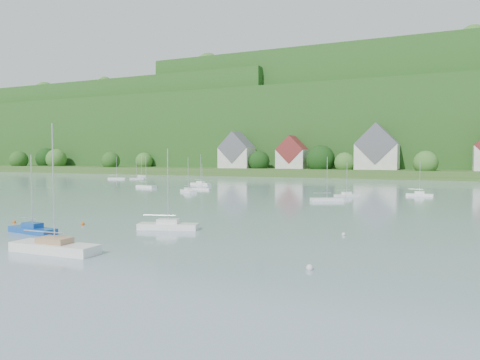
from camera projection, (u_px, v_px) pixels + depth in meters
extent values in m
cube|color=#2B4F1D|center=(368.00, 172.00, 192.19)|extent=(600.00, 60.00, 3.00)
cube|color=#1E4516|center=(390.00, 135.00, 259.49)|extent=(620.00, 160.00, 40.00)
cube|color=#1E4516|center=(154.00, 133.00, 307.38)|extent=(200.00, 120.00, 52.00)
cube|color=#1E4516|center=(408.00, 120.00, 250.41)|extent=(240.00, 130.00, 60.00)
sphere|color=#306726|center=(56.00, 159.00, 246.89)|extent=(11.19, 11.19, 11.19)
sphere|color=#306726|center=(144.00, 161.00, 228.71)|extent=(8.61, 8.61, 8.61)
sphere|color=#1F4915|center=(111.00, 161.00, 223.50)|extent=(9.03, 9.03, 9.03)
sphere|color=#306726|center=(344.00, 163.00, 180.11)|extent=(8.19, 8.19, 8.19)
sphere|color=#306726|center=(242.00, 163.00, 200.72)|extent=(6.49, 6.49, 6.49)
sphere|color=#306726|center=(426.00, 163.00, 164.25)|extent=(8.73, 8.73, 8.73)
sphere|color=black|center=(259.00, 161.00, 197.16)|extent=(9.32, 9.32, 9.32)
sphere|color=black|center=(54.00, 160.00, 256.07)|extent=(9.50, 9.50, 9.50)
sphere|color=black|center=(47.00, 159.00, 256.40)|extent=(11.91, 11.91, 11.91)
sphere|color=#1F4915|center=(19.00, 160.00, 248.50)|extent=(9.91, 9.91, 9.91)
sphere|color=black|center=(321.00, 159.00, 186.50)|extent=(11.92, 11.92, 11.92)
sphere|color=#306726|center=(165.00, 81.00, 264.86)|extent=(10.52, 10.52, 10.52)
sphere|color=#306726|center=(45.00, 92.00, 314.46)|extent=(13.75, 13.75, 13.75)
sphere|color=#1F4915|center=(245.00, 85.00, 281.76)|extent=(10.29, 10.29, 10.29)
sphere|color=black|center=(104.00, 94.00, 320.76)|extent=(10.31, 10.31, 10.31)
sphere|color=black|center=(96.00, 89.00, 292.10)|extent=(8.14, 8.14, 8.14)
sphere|color=#306726|center=(123.00, 95.00, 319.69)|extent=(7.15, 7.15, 7.15)
sphere|color=black|center=(48.00, 98.00, 342.71)|extent=(11.66, 11.66, 11.66)
sphere|color=black|center=(263.00, 82.00, 264.46)|extent=(7.18, 7.18, 7.18)
sphere|color=#306726|center=(105.00, 84.00, 274.39)|extent=(8.89, 8.89, 8.89)
sphere|color=#1F4915|center=(19.00, 92.00, 308.92)|extent=(7.77, 7.77, 7.77)
sphere|color=black|center=(96.00, 94.00, 318.28)|extent=(9.97, 9.97, 9.97)
sphere|color=#1F4915|center=(471.00, 49.00, 222.99)|extent=(12.83, 12.83, 12.83)
sphere|color=#306726|center=(306.00, 60.00, 244.04)|extent=(8.18, 8.18, 8.18)
sphere|color=#1F4915|center=(394.00, 65.00, 261.20)|extent=(12.73, 12.73, 12.73)
sphere|color=#306726|center=(473.00, 38.00, 201.50)|extent=(11.95, 11.95, 11.95)
sphere|color=#306726|center=(309.00, 72.00, 276.24)|extent=(7.07, 7.07, 7.07)
sphere|color=black|center=(377.00, 54.00, 230.06)|extent=(8.21, 8.21, 8.21)
sphere|color=#306726|center=(347.00, 65.00, 259.63)|extent=(12.24, 12.24, 12.24)
sphere|color=#306726|center=(208.00, 65.00, 261.15)|extent=(13.65, 13.65, 13.65)
sphere|color=#1F4915|center=(315.00, 97.00, 263.11)|extent=(12.01, 12.01, 12.01)
sphere|color=black|center=(383.00, 95.00, 257.31)|extent=(15.72, 15.72, 15.72)
sphere|color=#1F4915|center=(410.00, 94.00, 247.45)|extent=(10.54, 10.54, 10.54)
sphere|color=#1F4915|center=(136.00, 114.00, 359.45)|extent=(8.18, 8.18, 8.18)
sphere|color=black|center=(148.00, 112.00, 344.07)|extent=(8.74, 8.74, 8.74)
sphere|color=black|center=(112.00, 109.00, 331.36)|extent=(15.38, 15.38, 15.38)
cube|color=#BCB7AC|center=(237.00, 158.00, 202.70)|extent=(14.00, 10.00, 9.00)
cube|color=#55565C|center=(237.00, 148.00, 202.47)|extent=(14.00, 10.40, 14.00)
cube|color=#BCB7AC|center=(292.00, 159.00, 194.25)|extent=(12.00, 9.00, 8.00)
cube|color=maroon|center=(292.00, 150.00, 194.05)|extent=(12.00, 9.36, 12.00)
cube|color=#BCB7AC|center=(377.00, 157.00, 178.88)|extent=(16.00, 11.00, 10.00)
cube|color=#55565C|center=(377.00, 144.00, 178.63)|extent=(16.00, 11.44, 16.00)
cube|color=#134596|center=(33.00, 230.00, 48.24)|extent=(6.30, 2.49, 0.61)
cube|color=#134596|center=(32.00, 225.00, 48.21)|extent=(2.28, 1.47, 0.50)
cylinder|color=silver|center=(32.00, 191.00, 48.03)|extent=(0.10, 0.10, 7.66)
cylinder|color=silver|center=(27.00, 218.00, 48.66)|extent=(3.35, 0.51, 0.08)
cube|color=white|center=(55.00, 248.00, 38.43)|extent=(8.10, 2.52, 0.80)
cube|color=#A5805E|center=(54.00, 240.00, 38.40)|extent=(2.86, 1.67, 0.50)
cylinder|color=silver|center=(53.00, 184.00, 38.15)|extent=(0.10, 0.10, 10.03)
cylinder|color=silver|center=(43.00, 232.00, 38.82)|extent=(4.41, 0.23, 0.08)
cube|color=white|center=(168.00, 226.00, 50.76)|extent=(6.88, 3.73, 0.66)
cube|color=white|center=(168.00, 221.00, 50.73)|extent=(2.60, 1.92, 0.50)
cylinder|color=silver|center=(168.00, 186.00, 50.53)|extent=(0.10, 0.10, 8.29)
cylinder|color=silver|center=(159.00, 215.00, 50.82)|extent=(3.51, 1.15, 0.08)
sphere|color=#CA5514|center=(14.00, 223.00, 55.55)|extent=(0.43, 0.43, 0.43)
sphere|color=silver|center=(310.00, 270.00, 32.65)|extent=(0.50, 0.50, 0.50)
sphere|color=#CA5514|center=(83.00, 225.00, 54.01)|extent=(0.46, 0.46, 0.46)
sphere|color=silver|center=(344.00, 235.00, 46.86)|extent=(0.39, 0.39, 0.39)
cube|color=white|center=(327.00, 199.00, 82.93)|extent=(5.93, 4.52, 0.59)
cylinder|color=silver|center=(327.00, 177.00, 82.72)|extent=(0.10, 0.10, 7.42)
cylinder|color=silver|center=(322.00, 193.00, 82.75)|extent=(2.82, 1.77, 0.08)
cube|color=white|center=(201.00, 184.00, 129.13)|extent=(6.69, 3.20, 0.65)
cube|color=white|center=(201.00, 182.00, 129.10)|extent=(2.48, 1.74, 0.50)
cylinder|color=silver|center=(201.00, 169.00, 128.91)|extent=(0.10, 0.10, 8.06)
cylinder|color=silver|center=(198.00, 180.00, 129.65)|extent=(3.48, 0.87, 0.08)
cube|color=white|center=(136.00, 178.00, 163.57)|extent=(4.35, 4.21, 0.47)
cylinder|color=silver|center=(136.00, 170.00, 163.41)|extent=(0.10, 0.10, 5.92)
cylinder|color=silver|center=(134.00, 175.00, 163.28)|extent=(1.95, 1.85, 0.08)
cube|color=white|center=(202.00, 189.00, 110.56)|extent=(4.69, 1.44, 0.46)
cylinder|color=silver|center=(202.00, 176.00, 110.40)|extent=(0.10, 0.10, 5.81)
cylinder|color=silver|center=(200.00, 184.00, 110.81)|extent=(2.56, 0.16, 0.08)
cube|color=white|center=(347.00, 196.00, 91.64)|extent=(4.72, 4.55, 0.51)
cube|color=white|center=(347.00, 193.00, 91.61)|extent=(2.00, 1.96, 0.50)
cylinder|color=silver|center=(347.00, 178.00, 91.46)|extent=(0.10, 0.10, 6.41)
cylinder|color=silver|center=(343.00, 190.00, 91.33)|extent=(2.11, 1.98, 0.08)
cube|color=white|center=(117.00, 178.00, 162.70)|extent=(6.00, 4.25, 0.59)
cylinder|color=silver|center=(116.00, 167.00, 162.49)|extent=(0.10, 0.10, 7.40)
cylinder|color=silver|center=(114.00, 175.00, 162.58)|extent=(2.91, 1.60, 0.08)
cube|color=white|center=(146.00, 187.00, 118.41)|extent=(6.34, 2.97, 0.61)
cylinder|color=silver|center=(146.00, 171.00, 118.20)|extent=(0.10, 0.10, 7.64)
cylinder|color=silver|center=(144.00, 182.00, 118.90)|extent=(3.30, 0.79, 0.08)
cube|color=white|center=(188.00, 191.00, 102.56)|extent=(5.64, 4.87, 0.59)
cube|color=white|center=(188.00, 189.00, 102.53)|extent=(2.32, 2.16, 0.50)
cylinder|color=silver|center=(188.00, 174.00, 102.36)|extent=(0.10, 0.10, 7.32)
cylinder|color=silver|center=(187.00, 186.00, 103.28)|extent=(2.60, 2.03, 0.08)
cube|color=white|center=(419.00, 195.00, 93.16)|extent=(5.22, 1.56, 0.52)
cube|color=white|center=(420.00, 192.00, 93.13)|extent=(1.84, 1.06, 0.50)
cylinder|color=silver|center=(420.00, 178.00, 92.98)|extent=(0.10, 0.10, 6.48)
cylinder|color=silver|center=(416.00, 189.00, 93.40)|extent=(2.85, 0.14, 0.08)
cube|color=white|center=(142.00, 176.00, 183.89)|extent=(6.09, 5.26, 0.63)
cylinder|color=silver|center=(142.00, 165.00, 183.67)|extent=(0.10, 0.10, 7.90)
cylinder|color=silver|center=(141.00, 173.00, 184.66)|extent=(2.80, 2.18, 0.08)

